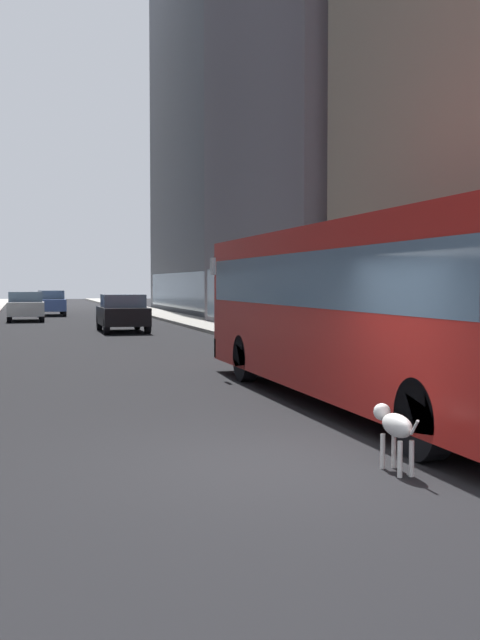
% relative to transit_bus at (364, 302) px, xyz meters
% --- Properties ---
extents(ground_plane, '(120.00, 120.00, 0.00)m').
position_rel_transit_bus_xyz_m(ground_plane, '(-2.80, 31.22, -1.78)').
color(ground_plane, black).
extents(sidewalk_right, '(2.40, 110.00, 0.15)m').
position_rel_transit_bus_xyz_m(sidewalk_right, '(2.90, 31.22, -1.70)').
color(sidewalk_right, '#ADA89E').
rests_on(sidewalk_right, ground).
extents(building_right_far, '(9.38, 22.42, 27.41)m').
position_rel_transit_bus_xyz_m(building_right_far, '(9.10, 40.05, 11.92)').
color(building_right_far, slate).
rests_on(building_right_far, ground).
extents(transit_bus, '(2.78, 11.53, 3.05)m').
position_rel_transit_bus_xyz_m(transit_bus, '(0.00, 0.00, 0.00)').
color(transit_bus, red).
rests_on(transit_bus, ground).
extents(car_blue_hatchback, '(1.75, 4.58, 1.62)m').
position_rel_transit_bus_xyz_m(car_blue_hatchback, '(-4.00, 39.22, -0.95)').
color(car_blue_hatchback, '#4C6BB7').
rests_on(car_blue_hatchback, ground).
extents(car_white_van, '(1.93, 4.29, 1.62)m').
position_rel_transit_bus_xyz_m(car_white_van, '(-5.60, 32.14, -0.95)').
color(car_white_van, silver).
rests_on(car_white_van, ground).
extents(car_black_suv, '(1.91, 3.91, 1.62)m').
position_rel_transit_bus_xyz_m(car_black_suv, '(-1.60, 21.04, -0.96)').
color(car_black_suv, black).
rests_on(car_black_suv, ground).
extents(dalmatian_dog, '(0.22, 0.96, 0.72)m').
position_rel_transit_bus_xyz_m(dalmatian_dog, '(-1.70, -4.53, -1.26)').
color(dalmatian_dog, white).
rests_on(dalmatian_dog, ground).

